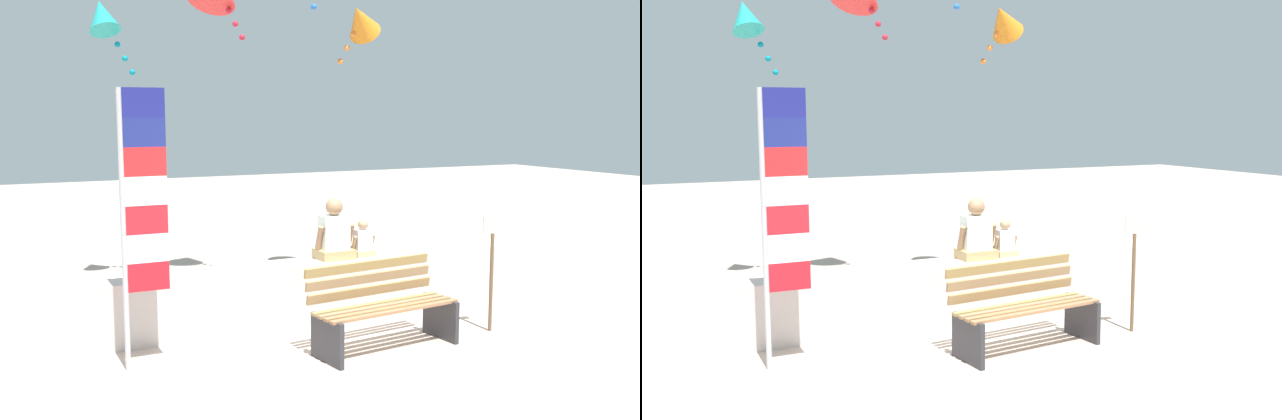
{
  "view_description": "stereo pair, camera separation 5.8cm",
  "coord_description": "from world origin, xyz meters",
  "views": [
    {
      "loc": [
        -3.31,
        -6.54,
        2.43
      ],
      "look_at": [
        0.39,
        0.98,
        1.29
      ],
      "focal_mm": 40.52,
      "sensor_mm": 36.0,
      "label": 1
    },
    {
      "loc": [
        -3.26,
        -6.57,
        2.43
      ],
      "look_at": [
        0.39,
        0.98,
        1.29
      ],
      "focal_mm": 40.52,
      "sensor_mm": 36.0,
      "label": 2
    }
  ],
  "objects": [
    {
      "name": "ground_plane",
      "position": [
        0.0,
        0.0,
        0.0
      ],
      "size": [
        40.0,
        40.0,
        0.0
      ],
      "primitive_type": "plane",
      "color": "#B9A293"
    },
    {
      "name": "sign_post",
      "position": [
        1.86,
        -0.35,
        0.77
      ],
      "size": [
        0.24,
        0.05,
        1.29
      ],
      "color": "brown",
      "rests_on": "ground"
    },
    {
      "name": "kite_teal",
      "position": [
        -1.58,
        3.46,
        3.68
      ],
      "size": [
        0.69,
        0.64,
        1.04
      ],
      "color": "teal"
    },
    {
      "name": "kite_orange",
      "position": [
        1.63,
        2.26,
        3.67
      ],
      "size": [
        0.77,
        0.74,
        0.89
      ],
      "color": "orange"
    },
    {
      "name": "person_child",
      "position": [
        0.97,
        0.99,
        0.87
      ],
      "size": [
        0.3,
        0.22,
        0.45
      ],
      "color": "tan",
      "rests_on": "seawall_ledge"
    },
    {
      "name": "flag_banner",
      "position": [
        -1.89,
        0.18,
        1.57
      ],
      "size": [
        0.44,
        0.05,
        2.66
      ],
      "color": "#B7B7BC",
      "rests_on": "ground"
    },
    {
      "name": "person_adult",
      "position": [
        0.58,
        0.99,
        0.98
      ],
      "size": [
        0.48,
        0.35,
        0.73
      ],
      "color": "tan",
      "rests_on": "seawall_ledge"
    },
    {
      "name": "park_bench",
      "position": [
        0.46,
        -0.32,
        0.41
      ],
      "size": [
        1.63,
        0.77,
        0.88
      ],
      "color": "#A4704A",
      "rests_on": "ground"
    },
    {
      "name": "seawall_ledge",
      "position": [
        0.0,
        0.98,
        0.35
      ],
      "size": [
        6.9,
        0.51,
        0.69
      ],
      "primitive_type": "cube",
      "color": "beige",
      "rests_on": "ground"
    }
  ]
}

